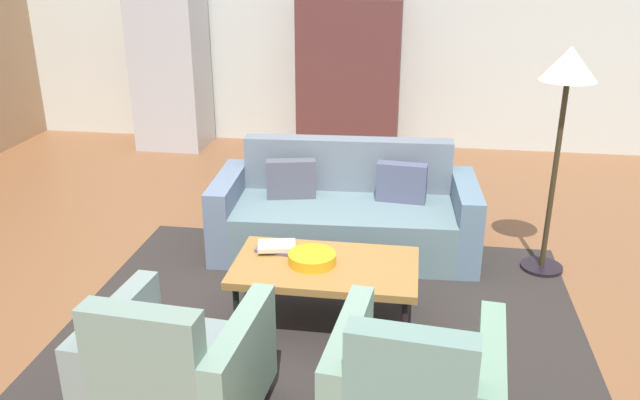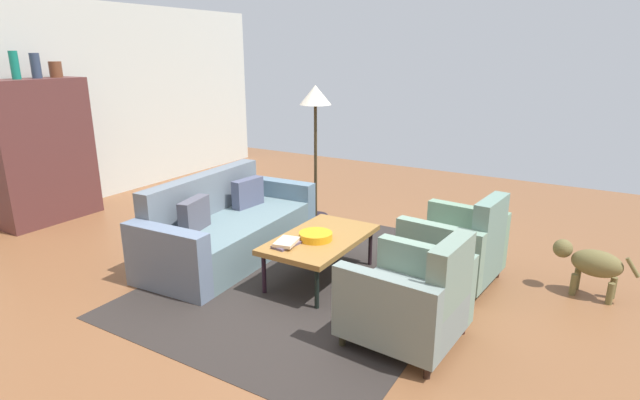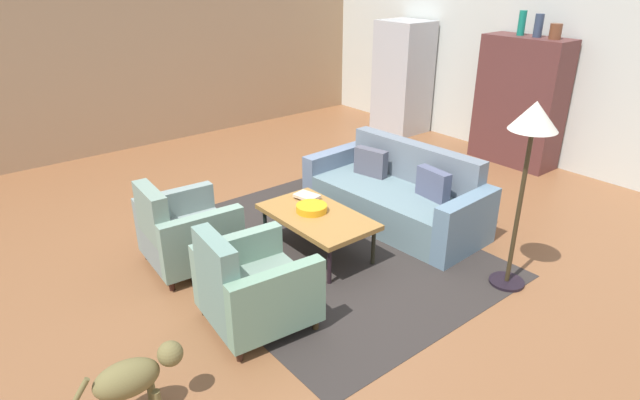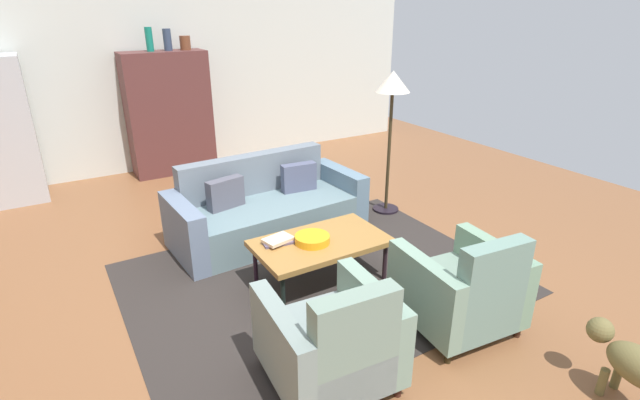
% 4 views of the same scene
% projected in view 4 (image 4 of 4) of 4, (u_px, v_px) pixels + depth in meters
% --- Properties ---
extents(ground_plane, '(10.41, 10.41, 0.00)m').
position_uv_depth(ground_plane, '(298.00, 280.00, 4.43)').
color(ground_plane, brown).
extents(wall_back, '(8.68, 0.12, 2.80)m').
position_uv_depth(wall_back, '(166.00, 76.00, 7.20)').
color(wall_back, silver).
rests_on(wall_back, ground).
extents(area_rug, '(3.40, 2.60, 0.01)m').
position_uv_depth(area_rug, '(318.00, 278.00, 4.46)').
color(area_rug, '#2E2926').
rests_on(area_rug, ground).
extents(couch, '(2.15, 1.01, 0.86)m').
position_uv_depth(couch, '(266.00, 210.00, 5.25)').
color(couch, slate).
rests_on(couch, ground).
extents(coffee_table, '(1.20, 0.70, 0.43)m').
position_uv_depth(coffee_table, '(321.00, 244.00, 4.27)').
color(coffee_table, black).
rests_on(coffee_table, ground).
extents(armchair_left, '(0.86, 0.86, 0.88)m').
position_uv_depth(armchair_left, '(333.00, 344.00, 3.08)').
color(armchair_left, '#29281A').
rests_on(armchair_left, ground).
extents(armchair_right, '(0.87, 0.87, 0.88)m').
position_uv_depth(armchair_right, '(464.00, 291.00, 3.65)').
color(armchair_right, black).
rests_on(armchair_right, ground).
extents(fruit_bowl, '(0.31, 0.31, 0.07)m').
position_uv_depth(fruit_bowl, '(312.00, 239.00, 4.20)').
color(fruit_bowl, orange).
rests_on(fruit_bowl, coffee_table).
extents(book_stack, '(0.29, 0.22, 0.05)m').
position_uv_depth(book_stack, '(278.00, 241.00, 4.19)').
color(book_stack, '#584C69').
rests_on(book_stack, coffee_table).
extents(cabinet, '(1.20, 0.51, 1.80)m').
position_uv_depth(cabinet, '(169.00, 114.00, 7.07)').
color(cabinet, brown).
rests_on(cabinet, ground).
extents(vase_tall, '(0.10, 0.10, 0.33)m').
position_uv_depth(vase_tall, '(149.00, 39.00, 6.59)').
color(vase_tall, '#157C65').
rests_on(vase_tall, cabinet).
extents(vase_round, '(0.12, 0.12, 0.30)m').
position_uv_depth(vase_round, '(167.00, 40.00, 6.71)').
color(vase_round, '#32405A').
rests_on(vase_round, cabinet).
extents(vase_small, '(0.15, 0.15, 0.20)m').
position_uv_depth(vase_small, '(185.00, 43.00, 6.85)').
color(vase_small, brown).
rests_on(vase_small, cabinet).
extents(floor_lamp, '(0.40, 0.40, 1.72)m').
position_uv_depth(floor_lamp, '(392.00, 95.00, 5.41)').
color(floor_lamp, black).
rests_on(floor_lamp, ground).
extents(dog, '(0.29, 0.71, 0.48)m').
position_uv_depth(dog, '(633.00, 363.00, 2.96)').
color(dog, brown).
rests_on(dog, ground).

